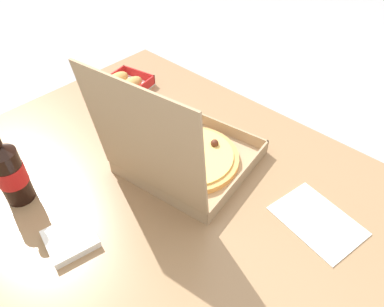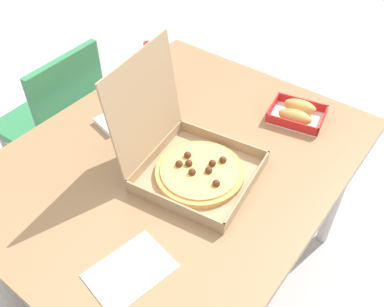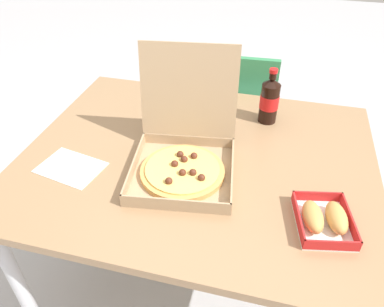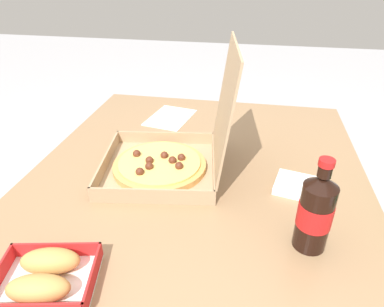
# 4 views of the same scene
# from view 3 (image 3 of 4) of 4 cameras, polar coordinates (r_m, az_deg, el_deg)

# --- Properties ---
(ground_plane) EXTENTS (10.00, 10.00, 0.00)m
(ground_plane) POSITION_cam_3_polar(r_m,az_deg,el_deg) (1.84, 0.62, -18.05)
(ground_plane) COLOR #B2B2B7
(dining_table) EXTENTS (1.23, 0.99, 0.71)m
(dining_table) POSITION_cam_3_polar(r_m,az_deg,el_deg) (1.36, 0.80, -2.69)
(dining_table) COLOR #997551
(dining_table) RESTS_ON ground_plane
(chair) EXTENTS (0.42, 0.42, 0.83)m
(chair) POSITION_cam_3_polar(r_m,az_deg,el_deg) (2.04, 7.16, 6.61)
(chair) COLOR #338451
(chair) RESTS_ON ground_plane
(pizza_box_open) EXTENTS (0.38, 0.42, 0.37)m
(pizza_box_open) POSITION_cam_3_polar(r_m,az_deg,el_deg) (1.23, -1.28, -0.42)
(pizza_box_open) COLOR tan
(pizza_box_open) RESTS_ON dining_table
(bread_side_box) EXTENTS (0.19, 0.22, 0.06)m
(bread_side_box) POSITION_cam_3_polar(r_m,az_deg,el_deg) (1.12, 19.68, -9.38)
(bread_side_box) COLOR white
(bread_side_box) RESTS_ON dining_table
(cola_bottle) EXTENTS (0.07, 0.07, 0.22)m
(cola_bottle) POSITION_cam_3_polar(r_m,az_deg,el_deg) (1.49, 11.83, 8.06)
(cola_bottle) COLOR black
(cola_bottle) RESTS_ON dining_table
(paper_menu) EXTENTS (0.23, 0.19, 0.00)m
(paper_menu) POSITION_cam_3_polar(r_m,az_deg,el_deg) (1.33, -18.15, -2.06)
(paper_menu) COLOR white
(paper_menu) RESTS_ON dining_table
(napkin_pile) EXTENTS (0.13, 0.13, 0.02)m
(napkin_pile) POSITION_cam_3_polar(r_m,az_deg,el_deg) (1.54, 3.23, 6.26)
(napkin_pile) COLOR white
(napkin_pile) RESTS_ON dining_table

